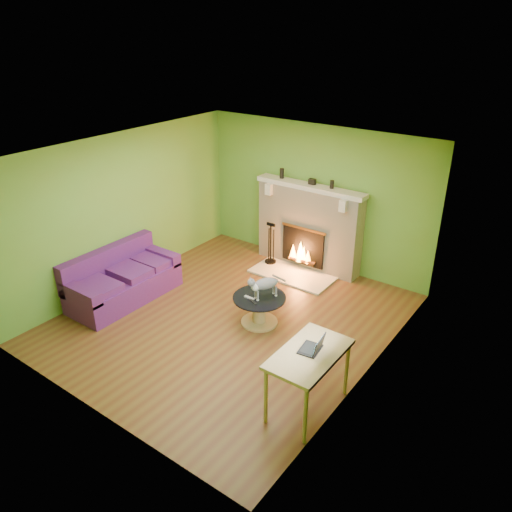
# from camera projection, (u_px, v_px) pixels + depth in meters

# --- Properties ---
(floor) EXTENTS (5.00, 5.00, 0.00)m
(floor) POSITION_uv_depth(u_px,v_px,m) (230.00, 319.00, 7.74)
(floor) COLOR brown
(floor) RESTS_ON ground
(ceiling) EXTENTS (5.00, 5.00, 0.00)m
(ceiling) POSITION_uv_depth(u_px,v_px,m) (226.00, 153.00, 6.61)
(ceiling) COLOR white
(ceiling) RESTS_ON wall_back
(wall_back) EXTENTS (5.00, 0.00, 5.00)m
(wall_back) POSITION_uv_depth(u_px,v_px,m) (315.00, 197.00, 9.00)
(wall_back) COLOR #629530
(wall_back) RESTS_ON floor
(wall_front) EXTENTS (5.00, 0.00, 5.00)m
(wall_front) POSITION_uv_depth(u_px,v_px,m) (82.00, 319.00, 5.35)
(wall_front) COLOR #629530
(wall_front) RESTS_ON floor
(wall_left) EXTENTS (0.00, 5.00, 5.00)m
(wall_left) POSITION_uv_depth(u_px,v_px,m) (124.00, 210.00, 8.37)
(wall_left) COLOR #629530
(wall_left) RESTS_ON floor
(wall_right) EXTENTS (0.00, 5.00, 5.00)m
(wall_right) POSITION_uv_depth(u_px,v_px,m) (374.00, 287.00, 5.98)
(wall_right) COLOR #629530
(wall_right) RESTS_ON floor
(window_frame) EXTENTS (0.00, 1.20, 1.20)m
(window_frame) POSITION_uv_depth(u_px,v_px,m) (340.00, 300.00, 5.22)
(window_frame) COLOR silver
(window_frame) RESTS_ON wall_right
(window_pane) EXTENTS (0.00, 1.06, 1.06)m
(window_pane) POSITION_uv_depth(u_px,v_px,m) (340.00, 300.00, 5.23)
(window_pane) COLOR white
(window_pane) RESTS_ON wall_right
(fireplace) EXTENTS (2.10, 0.46, 1.58)m
(fireplace) POSITION_uv_depth(u_px,v_px,m) (309.00, 227.00, 9.09)
(fireplace) COLOR beige
(fireplace) RESTS_ON floor
(hearth) EXTENTS (1.50, 0.75, 0.03)m
(hearth) POSITION_uv_depth(u_px,v_px,m) (292.00, 274.00, 9.04)
(hearth) COLOR beige
(hearth) RESTS_ON floor
(mantel) EXTENTS (2.10, 0.28, 0.08)m
(mantel) POSITION_uv_depth(u_px,v_px,m) (310.00, 187.00, 8.74)
(mantel) COLOR beige
(mantel) RESTS_ON fireplace
(sofa) EXTENTS (0.87, 1.84, 0.83)m
(sofa) POSITION_uv_depth(u_px,v_px,m) (122.00, 280.00, 8.20)
(sofa) COLOR #521A65
(sofa) RESTS_ON floor
(coffee_table) EXTENTS (0.80, 0.80, 0.45)m
(coffee_table) POSITION_uv_depth(u_px,v_px,m) (259.00, 308.00, 7.53)
(coffee_table) COLOR tan
(coffee_table) RESTS_ON floor
(desk) EXTENTS (0.63, 1.08, 0.80)m
(desk) POSITION_uv_depth(u_px,v_px,m) (309.00, 360.00, 5.69)
(desk) COLOR tan
(desk) RESTS_ON floor
(cat) EXTENTS (0.48, 0.64, 0.38)m
(cat) POSITION_uv_depth(u_px,v_px,m) (266.00, 286.00, 7.36)
(cat) COLOR slate
(cat) RESTS_ON coffee_table
(remote_silver) EXTENTS (0.17, 0.05, 0.02)m
(remote_silver) POSITION_uv_depth(u_px,v_px,m) (249.00, 298.00, 7.41)
(remote_silver) COLOR gray
(remote_silver) RESTS_ON coffee_table
(remote_black) EXTENTS (0.16, 0.10, 0.02)m
(remote_black) POSITION_uv_depth(u_px,v_px,m) (253.00, 302.00, 7.30)
(remote_black) COLOR black
(remote_black) RESTS_ON coffee_table
(laptop) EXTENTS (0.29, 0.32, 0.22)m
(laptop) POSITION_uv_depth(u_px,v_px,m) (311.00, 342.00, 5.65)
(laptop) COLOR black
(laptop) RESTS_ON desk
(fire_tools) EXTENTS (0.21, 0.21, 0.80)m
(fire_tools) POSITION_uv_depth(u_px,v_px,m) (271.00, 243.00, 9.28)
(fire_tools) COLOR black
(fire_tools) RESTS_ON hearth
(mantel_vase_left) EXTENTS (0.08, 0.08, 0.18)m
(mantel_vase_left) POSITION_uv_depth(u_px,v_px,m) (282.00, 173.00, 9.04)
(mantel_vase_left) COLOR black
(mantel_vase_left) RESTS_ON mantel
(mantel_vase_right) EXTENTS (0.07, 0.07, 0.14)m
(mantel_vase_right) POSITION_uv_depth(u_px,v_px,m) (332.00, 184.00, 8.50)
(mantel_vase_right) COLOR black
(mantel_vase_right) RESTS_ON mantel
(mantel_box) EXTENTS (0.12, 0.08, 0.10)m
(mantel_box) POSITION_uv_depth(u_px,v_px,m) (312.00, 182.00, 8.72)
(mantel_box) COLOR black
(mantel_box) RESTS_ON mantel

